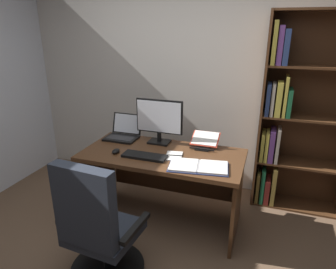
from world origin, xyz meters
name	(u,v)px	position (x,y,z in m)	size (l,w,h in m)	color
wall_back	(196,82)	(0.00, 1.88, 1.28)	(4.84, 0.12, 2.55)	beige
desk	(165,169)	(-0.07, 0.97, 0.55)	(1.55, 0.75, 0.76)	#4C2D19
bookshelf	(294,118)	(1.11, 1.64, 1.01)	(0.91, 0.33, 2.06)	#4C2D19
office_chair	(98,233)	(-0.27, 0.00, 0.44)	(0.64, 0.60, 1.04)	black
monitor	(159,121)	(-0.19, 1.14, 0.99)	(0.49, 0.16, 0.46)	black
laptop	(123,133)	(-0.62, 1.15, 0.81)	(0.34, 0.31, 0.24)	black
keyboard	(145,156)	(-0.19, 0.75, 0.77)	(0.42, 0.15, 0.02)	black
computer_mouse	(116,151)	(-0.49, 0.75, 0.78)	(0.06, 0.10, 0.04)	black
reading_stand_with_book	(205,140)	(0.27, 1.20, 0.82)	(0.27, 0.27, 0.12)	black
open_binder	(198,166)	(0.33, 0.70, 0.77)	(0.55, 0.34, 0.02)	navy
notepad	(174,156)	(0.06, 0.85, 0.76)	(0.15, 0.21, 0.01)	silver
pen	(176,155)	(0.08, 0.85, 0.77)	(0.01, 0.01, 0.14)	black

